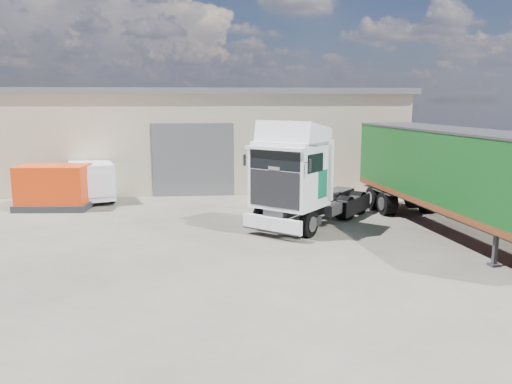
{
  "coord_description": "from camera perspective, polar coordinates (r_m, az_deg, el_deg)",
  "views": [
    {
      "loc": [
        -1.07,
        -14.63,
        4.7
      ],
      "look_at": [
        0.48,
        3.0,
        1.44
      ],
      "focal_mm": 35.0,
      "sensor_mm": 36.0,
      "label": 1
    }
  ],
  "objects": [
    {
      "name": "warehouse",
      "position": [
        31.09,
        -14.23,
        6.36
      ],
      "size": [
        30.6,
        12.6,
        5.42
      ],
      "color": "beige",
      "rests_on": "ground"
    },
    {
      "name": "tractor_unit",
      "position": [
        18.59,
        5.11,
        1.07
      ],
      "size": [
        5.49,
        5.95,
        4.01
      ],
      "rotation": [
        0.0,
        0.0,
        -0.69
      ],
      "color": "black",
      "rests_on": "ground"
    },
    {
      "name": "orange_skip",
      "position": [
        23.54,
        -22.07,
        0.23
      ],
      "size": [
        3.19,
        2.12,
        1.92
      ],
      "rotation": [
        0.0,
        0.0,
        -0.06
      ],
      "color": "#2D2D30",
      "rests_on": "ground"
    },
    {
      "name": "box_trailer",
      "position": [
        18.93,
        21.58,
        2.31
      ],
      "size": [
        3.56,
        11.36,
        3.71
      ],
      "rotation": [
        0.0,
        0.0,
        0.11
      ],
      "color": "#2D2D30",
      "rests_on": "ground"
    },
    {
      "name": "brick_boundary_wall",
      "position": [
        24.4,
        26.05,
        1.25
      ],
      "size": [
        0.35,
        26.0,
        2.5
      ],
      "primitive_type": "cube",
      "color": "#983526",
      "rests_on": "ground"
    },
    {
      "name": "ground",
      "position": [
        15.4,
        -0.81,
        -7.32
      ],
      "size": [
        120.0,
        120.0,
        0.0
      ],
      "primitive_type": "plane",
      "color": "black",
      "rests_on": "ground"
    },
    {
      "name": "panel_van",
      "position": [
        25.23,
        -18.43,
        1.36
      ],
      "size": [
        3.14,
        4.85,
        1.84
      ],
      "rotation": [
        0.0,
        0.0,
        0.32
      ],
      "color": "black",
      "rests_on": "ground"
    }
  ]
}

